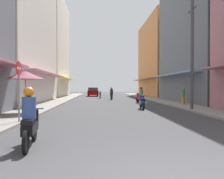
{
  "coord_description": "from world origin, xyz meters",
  "views": [
    {
      "loc": [
        -1.33,
        -3.15,
        1.58
      ],
      "look_at": [
        -0.13,
        15.3,
        1.34
      ],
      "focal_mm": 34.35,
      "sensor_mm": 36.0,
      "label": 1
    }
  ],
  "objects_px": {
    "motorbike_white": "(100,94)",
    "motorbike_maroon": "(112,94)",
    "motorbike_red": "(140,96)",
    "utility_pole": "(192,55)",
    "motorbike_blue": "(142,102)",
    "street_sign_no_entry": "(19,83)",
    "vendor_umbrella": "(25,75)",
    "motorbike_black": "(30,120)",
    "pedestrian_far": "(183,96)",
    "parked_car": "(93,92)"
  },
  "relations": [
    {
      "from": "motorbike_black",
      "to": "motorbike_maroon",
      "type": "bearing_deg",
      "value": 80.39
    },
    {
      "from": "motorbike_white",
      "to": "motorbike_black",
      "type": "relative_size",
      "value": 1.0
    },
    {
      "from": "motorbike_maroon",
      "to": "utility_pole",
      "type": "distance_m",
      "value": 13.43
    },
    {
      "from": "motorbike_blue",
      "to": "utility_pole",
      "type": "height_order",
      "value": "utility_pole"
    },
    {
      "from": "motorbike_white",
      "to": "vendor_umbrella",
      "type": "xyz_separation_m",
      "value": [
        -4.3,
        -17.42,
        1.72
      ]
    },
    {
      "from": "motorbike_maroon",
      "to": "pedestrian_far",
      "type": "relative_size",
      "value": 1.08
    },
    {
      "from": "motorbike_red",
      "to": "vendor_umbrella",
      "type": "bearing_deg",
      "value": -135.52
    },
    {
      "from": "motorbike_maroon",
      "to": "street_sign_no_entry",
      "type": "xyz_separation_m",
      "value": [
        -4.93,
        -16.66,
        1.01
      ]
    },
    {
      "from": "parked_car",
      "to": "utility_pole",
      "type": "xyz_separation_m",
      "value": [
        6.91,
        -22.55,
        2.92
      ]
    },
    {
      "from": "motorbike_blue",
      "to": "parked_car",
      "type": "xyz_separation_m",
      "value": [
        -3.94,
        21.11,
        0.24
      ]
    },
    {
      "from": "motorbike_maroon",
      "to": "utility_pole",
      "type": "xyz_separation_m",
      "value": [
        4.43,
        -12.33,
        2.95
      ]
    },
    {
      "from": "motorbike_maroon",
      "to": "utility_pole",
      "type": "bearing_deg",
      "value": -70.22
    },
    {
      "from": "motorbike_red",
      "to": "pedestrian_far",
      "type": "relative_size",
      "value": 1.07
    },
    {
      "from": "motorbike_maroon",
      "to": "motorbike_black",
      "type": "relative_size",
      "value": 1.0
    },
    {
      "from": "motorbike_black",
      "to": "motorbike_red",
      "type": "bearing_deg",
      "value": 68.09
    },
    {
      "from": "motorbike_blue",
      "to": "pedestrian_far",
      "type": "xyz_separation_m",
      "value": [
        4.03,
        2.61,
        0.33
      ]
    },
    {
      "from": "motorbike_maroon",
      "to": "motorbike_black",
      "type": "xyz_separation_m",
      "value": [
        -3.41,
        -20.1,
        0.0
      ]
    },
    {
      "from": "motorbike_blue",
      "to": "parked_car",
      "type": "bearing_deg",
      "value": 100.57
    },
    {
      "from": "motorbike_maroon",
      "to": "street_sign_no_entry",
      "type": "bearing_deg",
      "value": -106.49
    },
    {
      "from": "motorbike_blue",
      "to": "motorbike_black",
      "type": "distance_m",
      "value": 10.42
    },
    {
      "from": "motorbike_red",
      "to": "utility_pole",
      "type": "xyz_separation_m",
      "value": [
        2.05,
        -6.61,
        2.95
      ]
    },
    {
      "from": "motorbike_black",
      "to": "parked_car",
      "type": "relative_size",
      "value": 0.44
    },
    {
      "from": "motorbike_white",
      "to": "motorbike_black",
      "type": "height_order",
      "value": "motorbike_black"
    },
    {
      "from": "motorbike_blue",
      "to": "motorbike_maroon",
      "type": "xyz_separation_m",
      "value": [
        -1.46,
        10.9,
        0.2
      ]
    },
    {
      "from": "motorbike_black",
      "to": "street_sign_no_entry",
      "type": "bearing_deg",
      "value": 113.92
    },
    {
      "from": "motorbike_red",
      "to": "parked_car",
      "type": "relative_size",
      "value": 0.43
    },
    {
      "from": "vendor_umbrella",
      "to": "utility_pole",
      "type": "distance_m",
      "value": 10.28
    },
    {
      "from": "motorbike_white",
      "to": "vendor_umbrella",
      "type": "height_order",
      "value": "vendor_umbrella"
    },
    {
      "from": "street_sign_no_entry",
      "to": "motorbike_blue",
      "type": "bearing_deg",
      "value": 42.03
    },
    {
      "from": "motorbike_white",
      "to": "vendor_umbrella",
      "type": "bearing_deg",
      "value": -103.87
    },
    {
      "from": "pedestrian_far",
      "to": "street_sign_no_entry",
      "type": "height_order",
      "value": "street_sign_no_entry"
    },
    {
      "from": "motorbike_maroon",
      "to": "pedestrian_far",
      "type": "bearing_deg",
      "value": -56.44
    },
    {
      "from": "motorbike_blue",
      "to": "pedestrian_far",
      "type": "height_order",
      "value": "pedestrian_far"
    },
    {
      "from": "motorbike_blue",
      "to": "street_sign_no_entry",
      "type": "height_order",
      "value": "street_sign_no_entry"
    },
    {
      "from": "motorbike_white",
      "to": "street_sign_no_entry",
      "type": "height_order",
      "value": "street_sign_no_entry"
    },
    {
      "from": "pedestrian_far",
      "to": "motorbike_white",
      "type": "bearing_deg",
      "value": 119.6
    },
    {
      "from": "motorbike_black",
      "to": "parked_car",
      "type": "distance_m",
      "value": 30.34
    },
    {
      "from": "motorbike_red",
      "to": "utility_pole",
      "type": "relative_size",
      "value": 0.25
    },
    {
      "from": "motorbike_blue",
      "to": "motorbike_red",
      "type": "height_order",
      "value": "motorbike_red"
    },
    {
      "from": "motorbike_blue",
      "to": "vendor_umbrella",
      "type": "relative_size",
      "value": 0.74
    },
    {
      "from": "motorbike_maroon",
      "to": "motorbike_blue",
      "type": "bearing_deg",
      "value": -82.36
    },
    {
      "from": "motorbike_red",
      "to": "utility_pole",
      "type": "bearing_deg",
      "value": -72.75
    },
    {
      "from": "motorbike_white",
      "to": "pedestrian_far",
      "type": "xyz_separation_m",
      "value": [
        6.86,
        -12.08,
        0.33
      ]
    },
    {
      "from": "parked_car",
      "to": "pedestrian_far",
      "type": "bearing_deg",
      "value": -66.68
    },
    {
      "from": "motorbike_maroon",
      "to": "motorbike_red",
      "type": "distance_m",
      "value": 6.19
    },
    {
      "from": "vendor_umbrella",
      "to": "motorbike_white",
      "type": "bearing_deg",
      "value": 76.13
    },
    {
      "from": "motorbike_maroon",
      "to": "motorbike_red",
      "type": "height_order",
      "value": "same"
    },
    {
      "from": "motorbike_white",
      "to": "motorbike_maroon",
      "type": "height_order",
      "value": "motorbike_maroon"
    },
    {
      "from": "motorbike_red",
      "to": "utility_pole",
      "type": "distance_m",
      "value": 7.52
    },
    {
      "from": "motorbike_maroon",
      "to": "vendor_umbrella",
      "type": "distance_m",
      "value": 14.83
    }
  ]
}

